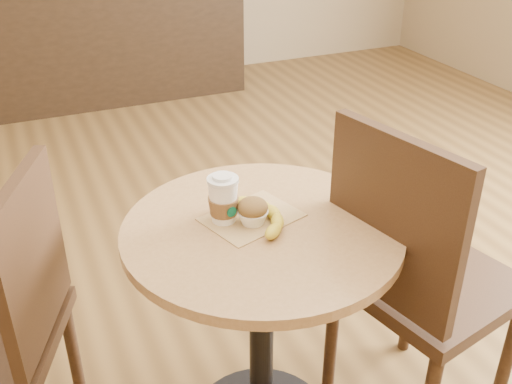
% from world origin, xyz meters
% --- Properties ---
extents(cafe_table, '(0.73, 0.73, 0.75)m').
position_xyz_m(cafe_table, '(-0.07, -0.10, 0.54)').
color(cafe_table, black).
rests_on(cafe_table, ground).
extents(chair_right, '(0.54, 0.54, 1.02)m').
position_xyz_m(chair_right, '(0.35, -0.23, 0.56)').
color(chair_right, '#362112').
rests_on(chair_right, ground).
extents(service_counter, '(2.30, 0.65, 1.04)m').
position_xyz_m(service_counter, '(0.00, 3.18, 0.52)').
color(service_counter, black).
rests_on(service_counter, ground).
extents(kraft_bag, '(0.28, 0.24, 0.00)m').
position_xyz_m(kraft_bag, '(-0.08, -0.05, 0.75)').
color(kraft_bag, '#A78451').
rests_on(kraft_bag, cafe_table).
extents(coffee_cup, '(0.08, 0.08, 0.14)m').
position_xyz_m(coffee_cup, '(-0.15, -0.04, 0.81)').
color(coffee_cup, white).
rests_on(coffee_cup, cafe_table).
extents(muffin, '(0.08, 0.08, 0.07)m').
position_xyz_m(muffin, '(-0.09, -0.08, 0.79)').
color(muffin, white).
rests_on(muffin, kraft_bag).
extents(banana, '(0.21, 0.27, 0.03)m').
position_xyz_m(banana, '(-0.07, -0.07, 0.77)').
color(banana, gold).
rests_on(banana, kraft_bag).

